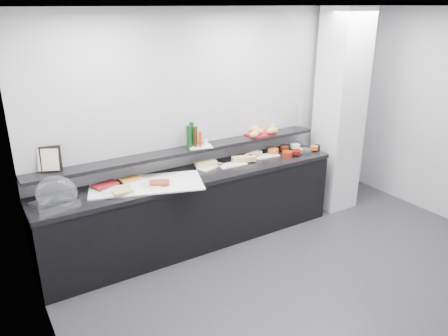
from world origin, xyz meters
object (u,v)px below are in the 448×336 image
sandwich_plate_mid (232,165)px  carafe (300,117)px  condiment_tray (200,147)px  framed_print (51,159)px  bread_tray (260,134)px  cloche_base (55,203)px

sandwich_plate_mid → carafe: (1.20, 0.20, 0.39)m
carafe → condiment_tray: bearing=-177.9°
framed_print → condiment_tray: size_ratio=0.96×
bread_tray → condiment_tray: bearing=-179.3°
bread_tray → carafe: bearing=-2.6°
sandwich_plate_mid → bread_tray: size_ratio=0.96×
bread_tray → cloche_base: bearing=-178.1°
sandwich_plate_mid → carafe: bearing=11.4°
sandwich_plate_mid → condiment_tray: condiment_tray is taller
sandwich_plate_mid → bread_tray: 0.64m
cloche_base → condiment_tray: condiment_tray is taller
framed_print → carafe: carafe is taller
sandwich_plate_mid → carafe: 1.28m
framed_print → bread_tray: (2.55, -0.04, -0.12)m
bread_tray → carafe: carafe is taller
cloche_base → condiment_tray: 1.73m
cloche_base → sandwich_plate_mid: (2.06, 0.02, -0.01)m
cloche_base → carafe: 3.30m
condiment_tray → carafe: size_ratio=0.90×
bread_tray → sandwich_plate_mid: bearing=-162.9°
framed_print → condiment_tray: (1.64, -0.09, -0.12)m
sandwich_plate_mid → condiment_tray: (-0.36, 0.14, 0.25)m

